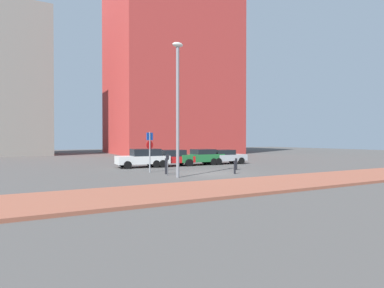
# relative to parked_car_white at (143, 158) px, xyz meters

# --- Properties ---
(ground_plane) EXTENTS (120.00, 120.00, 0.00)m
(ground_plane) POSITION_rel_parked_car_white_xyz_m (2.59, -6.94, -0.82)
(ground_plane) COLOR #4C4947
(sidewalk_brick) EXTENTS (40.00, 4.50, 0.14)m
(sidewalk_brick) POSITION_rel_parked_car_white_xyz_m (2.59, -13.04, -0.75)
(sidewalk_brick) COLOR #93513D
(sidewalk_brick) RESTS_ON ground
(parked_car_white) EXTENTS (4.52, 2.20, 1.58)m
(parked_car_white) POSITION_rel_parked_car_white_xyz_m (0.00, 0.00, 0.00)
(parked_car_white) COLOR white
(parked_car_white) RESTS_ON ground
(parked_car_red) EXTENTS (4.49, 1.99, 1.46)m
(parked_car_red) POSITION_rel_parked_car_white_xyz_m (2.48, -0.07, -0.08)
(parked_car_red) COLOR red
(parked_car_red) RESTS_ON ground
(parked_car_green) EXTENTS (4.55, 2.10, 1.48)m
(parked_car_green) POSITION_rel_parked_car_white_xyz_m (5.57, -0.03, -0.06)
(parked_car_green) COLOR #237238
(parked_car_green) RESTS_ON ground
(parked_car_silver) EXTENTS (4.63, 2.17, 1.39)m
(parked_car_silver) POSITION_rel_parked_car_white_xyz_m (8.10, -0.07, -0.10)
(parked_car_silver) COLOR #B7BABF
(parked_car_silver) RESTS_ON ground
(parking_sign_post) EXTENTS (0.58, 0.20, 2.92)m
(parking_sign_post) POSITION_rel_parked_car_white_xyz_m (-0.96, -4.20, 1.02)
(parking_sign_post) COLOR gray
(parking_sign_post) RESTS_ON ground
(parking_meter) EXTENTS (0.18, 0.14, 1.33)m
(parking_meter) POSITION_rel_parked_car_white_xyz_m (-0.57, -6.51, 0.04)
(parking_meter) COLOR #4C4C51
(parking_meter) RESTS_ON ground
(street_lamp) EXTENTS (0.70, 0.36, 8.45)m
(street_lamp) POSITION_rel_parked_car_white_xyz_m (-0.47, -7.92, 4.05)
(street_lamp) COLOR gray
(street_lamp) RESTS_ON ground
(traffic_bollard_near) EXTENTS (0.18, 0.18, 0.91)m
(traffic_bollard_near) POSITION_rel_parked_car_white_xyz_m (5.69, -5.58, -0.37)
(traffic_bollard_near) COLOR black
(traffic_bollard_near) RESTS_ON ground
(traffic_bollard_mid) EXTENTS (0.13, 0.13, 1.09)m
(traffic_bollard_mid) POSITION_rel_parked_car_white_xyz_m (-0.36, -5.76, -0.28)
(traffic_bollard_mid) COLOR black
(traffic_bollard_mid) RESTS_ON ground
(traffic_bollard_far) EXTENTS (0.13, 0.13, 0.93)m
(traffic_bollard_far) POSITION_rel_parked_car_white_xyz_m (3.92, -7.87, -0.36)
(traffic_bollard_far) COLOR black
(traffic_bollard_far) RESTS_ON ground
(building_colorful_midrise) EXTENTS (19.91, 17.32, 31.98)m
(building_colorful_midrise) POSITION_rel_parked_car_white_xyz_m (13.49, 24.85, 15.17)
(building_colorful_midrise) COLOR #BF3833
(building_colorful_midrise) RESTS_ON ground
(building_under_construction) EXTENTS (11.02, 13.79, 21.98)m
(building_under_construction) POSITION_rel_parked_car_white_xyz_m (-10.88, 30.66, 10.17)
(building_under_construction) COLOR gray
(building_under_construction) RESTS_ON ground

